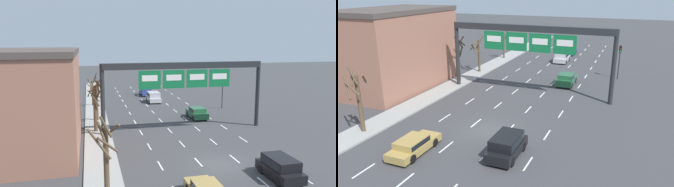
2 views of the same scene
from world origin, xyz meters
TOP-DOWN VIEW (x-y plane):
  - ground_plane at (0.00, 0.00)m, footprint 220.00×220.00m
  - sidewalk_left at (-9.65, 0.00)m, footprint 2.80×110.00m
  - lane_dashes at (-0.00, 13.50)m, footprint 10.02×67.00m
  - sign_gantry at (-0.00, 10.76)m, footprint 18.56×0.70m
  - building_near at (-15.48, 7.62)m, footprint 8.22×14.77m
  - suv_blue at (-0.22, 35.35)m, footprint 1.89×4.08m
  - car_green at (3.30, 16.00)m, footprint 1.97×4.06m
  - suv_black at (3.17, -3.54)m, footprint 1.92×4.00m
  - suv_silver at (-0.10, 28.43)m, footprint 1.97×4.04m
  - traffic_light_near_gantry at (9.04, 21.22)m, footprint 0.30×0.35m
  - tree_bare_closest at (-9.77, 12.30)m, footprint 1.52×1.83m
  - tree_bare_second at (-9.65, 17.43)m, footprint 1.84×2.29m
  - tree_bare_third at (-9.88, 27.53)m, footprint 1.71×1.72m
  - tree_bare_furthest at (-9.55, -4.41)m, footprint 2.06×2.06m

SIDE VIEW (x-z plane):
  - ground_plane at x=0.00m, z-range 0.00..0.00m
  - lane_dashes at x=0.00m, z-range 0.00..0.01m
  - sidewalk_left at x=-9.65m, z-range 0.00..0.15m
  - car_green at x=3.30m, z-range 0.05..1.50m
  - suv_blue at x=-0.22m, z-range 0.09..1.69m
  - suv_black at x=3.17m, z-range 0.09..1.75m
  - suv_silver at x=-0.10m, z-range 0.09..1.80m
  - tree_bare_third at x=-9.88m, z-range -0.03..5.07m
  - tree_bare_second at x=-9.65m, z-range 0.26..5.51m
  - tree_bare_furthest at x=-9.55m, z-range 0.25..5.85m
  - tree_bare_closest at x=-9.77m, z-range 0.27..6.08m
  - traffic_light_near_gantry at x=9.04m, z-range 0.97..5.44m
  - building_near at x=-15.48m, z-range 0.01..9.38m
  - sign_gantry at x=0.00m, z-range 2.40..10.17m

